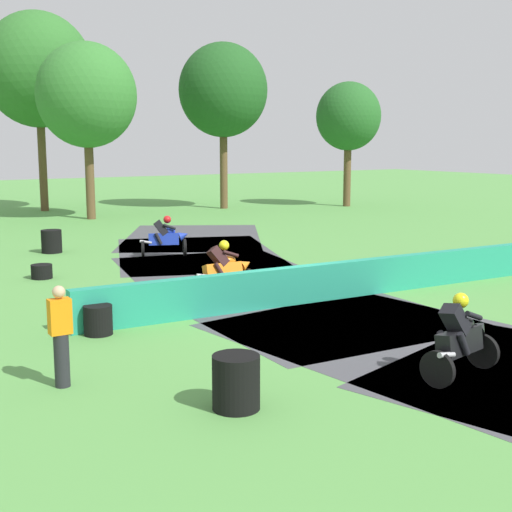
{
  "coord_description": "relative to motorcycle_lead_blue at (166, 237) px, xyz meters",
  "views": [
    {
      "loc": [
        -9.34,
        -13.33,
        3.83
      ],
      "look_at": [
        0.16,
        1.82,
        0.9
      ],
      "focal_mm": 49.03,
      "sensor_mm": 36.0,
      "label": 1
    }
  ],
  "objects": [
    {
      "name": "tire_stack_far",
      "position": [
        -4.9,
        -12.98,
        -0.26
      ],
      "size": [
        0.7,
        0.7,
        0.8
      ],
      "color": "black",
      "rests_on": "ground"
    },
    {
      "name": "motorcycle_chase_orange",
      "position": [
        -1.14,
        -6.05,
        -0.02
      ],
      "size": [
        1.69,
        0.86,
        1.43
      ],
      "color": "black",
      "rests_on": "ground"
    },
    {
      "name": "motorcycle_lead_blue",
      "position": [
        0.0,
        0.0,
        0.0
      ],
      "size": [
        1.71,
        1.19,
        1.43
      ],
      "color": "black",
      "rests_on": "ground"
    },
    {
      "name": "tire_stack_mid_b",
      "position": [
        -5.24,
        -8.1,
        -0.36
      ],
      "size": [
        0.58,
        0.58,
        0.6
      ],
      "color": "black",
      "rests_on": "ground"
    },
    {
      "name": "track_marshal",
      "position": [
        -6.75,
        -10.71,
        0.16
      ],
      "size": [
        0.34,
        0.24,
        1.63
      ],
      "color": "#232328",
      "rests_on": "ground"
    },
    {
      "name": "tree_mid_rise",
      "position": [
        0.92,
        18.04,
        7.01
      ],
      "size": [
        5.91,
        5.91,
        10.79
      ],
      "color": "brown",
      "rests_on": "ground"
    },
    {
      "name": "tire_stack_mid_a",
      "position": [
        -4.6,
        -1.62,
        -0.46
      ],
      "size": [
        0.59,
        0.59,
        0.4
      ],
      "color": "black",
      "rests_on": "ground"
    },
    {
      "name": "ground_plane",
      "position": [
        -0.44,
        -7.98,
        -0.66
      ],
      "size": [
        120.0,
        120.0,
        0.0
      ],
      "primitive_type": "plane",
      "color": "#569947"
    },
    {
      "name": "tree_far_left",
      "position": [
        17.11,
        11.3,
        4.61
      ],
      "size": [
        3.81,
        3.81,
        7.32
      ],
      "color": "brown",
      "rests_on": "ground"
    },
    {
      "name": "tree_distant",
      "position": [
        10.16,
        14.0,
        6.03
      ],
      "size": [
        5.03,
        5.03,
        9.36
      ],
      "color": "brown",
      "rests_on": "ground"
    },
    {
      "name": "tire_stack_near",
      "position": [
        -3.03,
        2.88,
        -0.26
      ],
      "size": [
        0.7,
        0.7,
        0.8
      ],
      "color": "black",
      "rests_on": "ground"
    },
    {
      "name": "track_asphalt",
      "position": [
        0.89,
        -8.04,
        -0.65
      ],
      "size": [
        10.71,
        33.6,
        0.01
      ],
      "color": "#47474C",
      "rests_on": "ground"
    },
    {
      "name": "tree_behind_barrier",
      "position": [
        1.73,
        12.6,
        5.39
      ],
      "size": [
        4.86,
        4.86,
        8.63
      ],
      "color": "brown",
      "rests_on": "ground"
    },
    {
      "name": "motorcycle_trailing_black",
      "position": [
        -1.02,
        -13.7,
        0.0
      ],
      "size": [
        1.68,
        0.96,
        1.42
      ],
      "color": "black",
      "rests_on": "ground"
    },
    {
      "name": "safety_barrier",
      "position": [
        4.82,
        -8.2,
        -0.21
      ],
      "size": [
        21.1,
        1.16,
        0.9
      ],
      "primitive_type": "cube",
      "rotation": [
        0.0,
        0.0,
        4.67
      ],
      "color": "#239375",
      "rests_on": "ground"
    }
  ]
}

